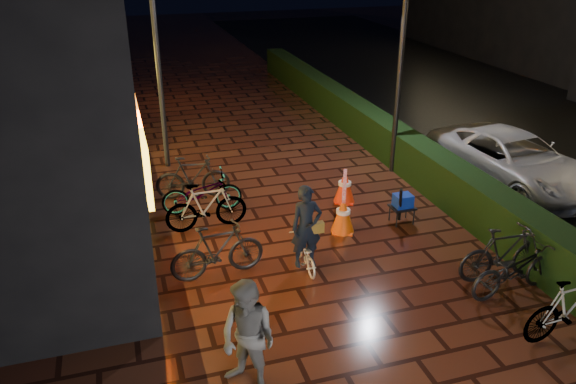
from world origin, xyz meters
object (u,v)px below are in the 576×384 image
object	(u,v)px
bystander_person	(248,338)
traffic_barrier	(344,200)
cyclist	(306,239)
cart_assembly	(403,202)
van	(513,160)

from	to	relation	value
bystander_person	traffic_barrier	xyz separation A→B (m)	(3.20, 4.44, -0.45)
bystander_person	traffic_barrier	world-z (taller)	bystander_person
cyclist	cart_assembly	world-z (taller)	cyclist
van	cyclist	xyz separation A→B (m)	(-6.09, -2.18, -0.03)
cyclist	cart_assembly	size ratio (longest dim) A/B	1.77
van	cyclist	world-z (taller)	cyclist
cyclist	van	bearing A→B (deg)	19.67
bystander_person	cyclist	world-z (taller)	bystander_person
cyclist	cart_assembly	xyz separation A→B (m)	(2.56, 1.11, -0.14)
van	cart_assembly	xyz separation A→B (m)	(-3.54, -1.07, -0.16)
bystander_person	cart_assembly	size ratio (longest dim) A/B	1.78
van	cyclist	distance (m)	6.47
traffic_barrier	van	bearing A→B (deg)	4.71
traffic_barrier	cart_assembly	bearing A→B (deg)	-33.24
traffic_barrier	bystander_person	bearing A→B (deg)	-125.79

